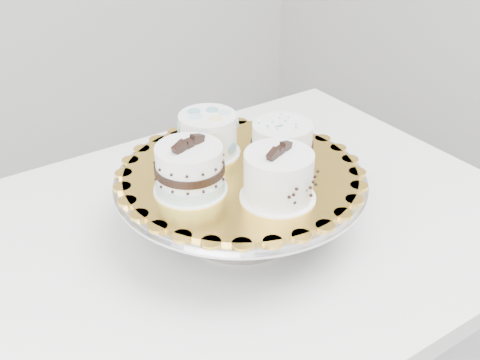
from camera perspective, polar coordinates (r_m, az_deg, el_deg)
table at (r=1.05m, az=-3.34°, el=-9.17°), size 1.17×0.83×0.75m
cake_stand at (r=0.96m, az=0.05°, el=-1.22°), size 0.40×0.40×0.11m
cake_board at (r=0.94m, az=0.05°, el=0.66°), size 0.45×0.45×0.01m
cake_swirl at (r=0.86m, az=3.66°, el=0.25°), size 0.12×0.12×0.09m
cake_banded at (r=0.88m, az=-4.79°, el=0.89°), size 0.11×0.11×0.09m
cake_dots at (r=0.98m, az=-3.06°, el=4.40°), size 0.12×0.12×0.07m
cake_ribbon at (r=0.98m, az=4.05°, el=3.74°), size 0.12×0.12×0.06m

